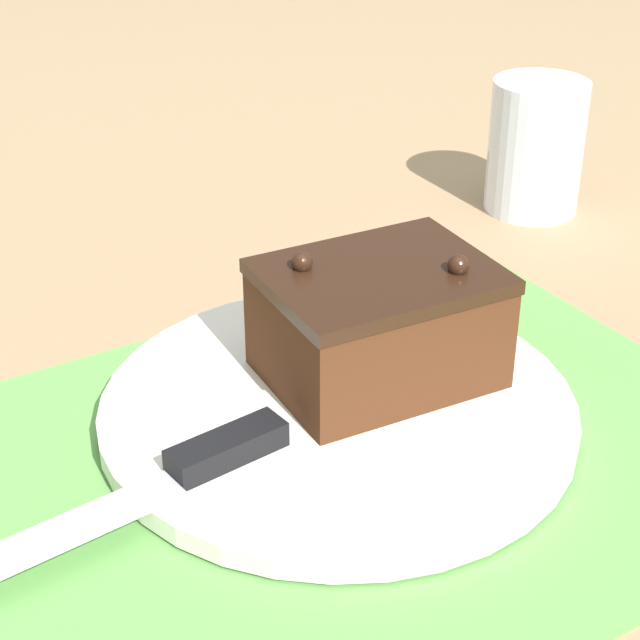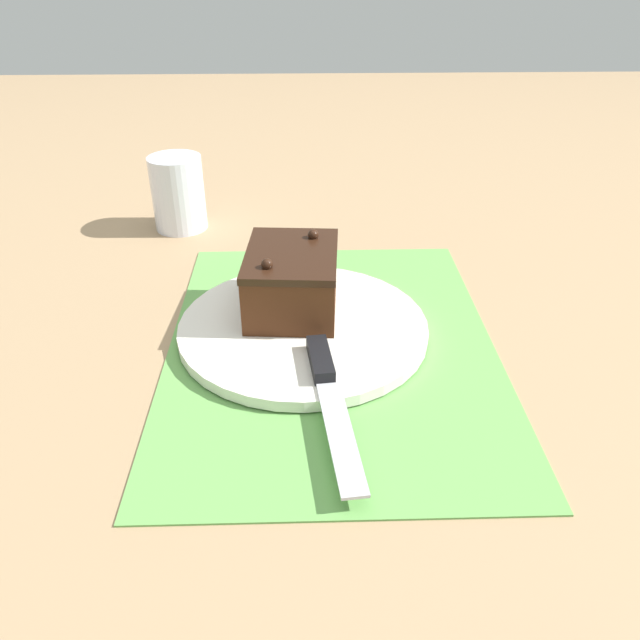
% 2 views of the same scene
% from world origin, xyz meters
% --- Properties ---
extents(ground_plane, '(3.00, 3.00, 0.00)m').
position_xyz_m(ground_plane, '(0.00, 0.00, 0.00)').
color(ground_plane, '#9E7F5B').
extents(placemat_woven, '(0.46, 0.34, 0.00)m').
position_xyz_m(placemat_woven, '(0.00, 0.00, 0.00)').
color(placemat_woven, '#609E4C').
rests_on(placemat_woven, ground_plane).
extents(cake_plate, '(0.27, 0.27, 0.01)m').
position_xyz_m(cake_plate, '(0.02, 0.03, 0.01)').
color(cake_plate, white).
rests_on(cake_plate, placemat_woven).
extents(chocolate_cake, '(0.13, 0.11, 0.08)m').
position_xyz_m(chocolate_cake, '(0.06, 0.04, 0.05)').
color(chocolate_cake, '#472614').
rests_on(chocolate_cake, cake_plate).
extents(serving_knife, '(0.20, 0.04, 0.01)m').
position_xyz_m(serving_knife, '(-0.09, 0.01, 0.02)').
color(serving_knife, black).
rests_on(serving_knife, cake_plate).
extents(drinking_glass, '(0.08, 0.08, 0.11)m').
position_xyz_m(drinking_glass, '(0.32, 0.21, 0.05)').
color(drinking_glass, white).
rests_on(drinking_glass, ground_plane).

